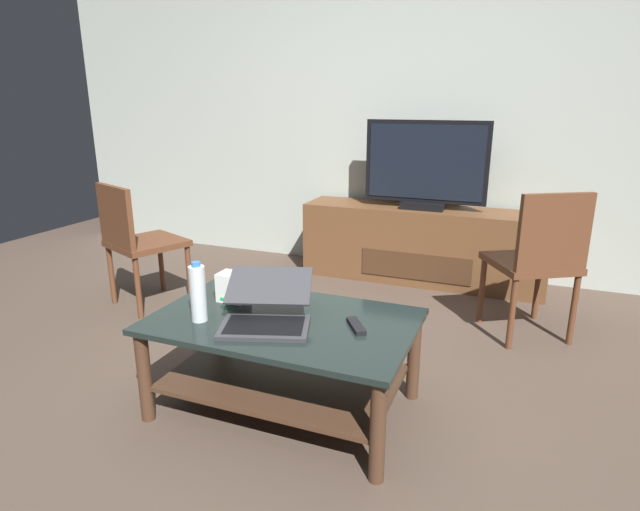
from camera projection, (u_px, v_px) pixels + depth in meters
The scene contains 12 objects.
ground_plane at pixel (280, 402), 2.48m from camera, with size 7.68×7.68×0.00m, color #4C3D33.
back_wall at pixel (405, 97), 4.14m from camera, with size 6.40×0.12×2.80m, color #A8B2A8.
coffee_table at pixel (284, 347), 2.35m from camera, with size 1.15×0.72×0.45m.
media_cabinet at pixel (422, 245), 4.08m from camera, with size 1.84×0.42×0.58m.
television at pixel (426, 167), 3.89m from camera, with size 0.91×0.20×0.65m.
dining_chair at pixel (539, 257), 3.00m from camera, with size 0.60×0.60×0.90m.
side_chair at pixel (136, 238), 3.50m from camera, with size 0.57×0.57×0.85m.
laptop at pixel (267, 309), 2.26m from camera, with size 0.49×0.51×0.19m.
router_box at pixel (233, 287), 2.50m from camera, with size 0.14×0.11×0.14m.
water_bottle_near at pixel (198, 293), 2.26m from camera, with size 0.07×0.07×0.27m.
cell_phone at pixel (245, 287), 2.68m from camera, with size 0.07×0.14×0.01m, color black.
tv_remote at pixel (356, 326), 2.21m from camera, with size 0.04×0.16×0.02m, color black.
Camera 1 is at (0.99, -1.95, 1.38)m, focal length 29.36 mm.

